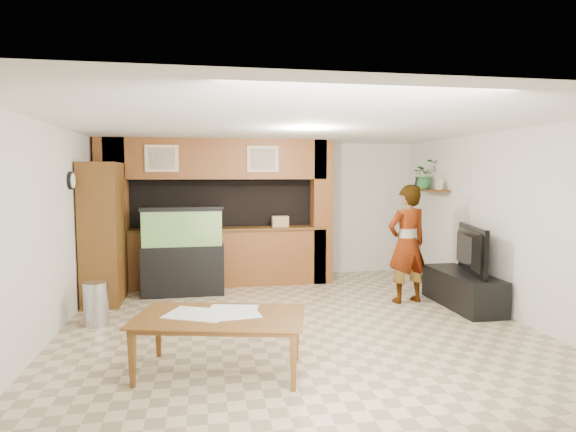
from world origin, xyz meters
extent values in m
plane|color=tan|center=(0.00, 0.00, 0.00)|extent=(6.50, 6.50, 0.00)
plane|color=white|center=(0.00, 0.00, 2.60)|extent=(6.50, 6.50, 0.00)
plane|color=beige|center=(0.00, 3.25, 1.30)|extent=(6.00, 0.00, 6.00)
plane|color=beige|center=(-3.00, 0.00, 1.30)|extent=(0.00, 6.50, 6.50)
plane|color=beige|center=(3.00, 0.00, 1.30)|extent=(0.00, 6.50, 6.50)
cube|color=brown|center=(-0.90, 2.45, 0.50)|extent=(3.80, 0.35, 1.00)
cube|color=brown|center=(-0.90, 2.45, 1.02)|extent=(3.80, 0.43, 0.04)
cube|color=brown|center=(-0.90, 2.45, 2.25)|extent=(3.80, 0.35, 0.70)
cube|color=brown|center=(-2.70, 2.45, 1.30)|extent=(0.50, 0.35, 2.60)
cube|color=brown|center=(0.95, 2.45, 1.30)|extent=(0.35, 0.35, 2.60)
cube|color=black|center=(-0.90, 3.00, 1.45)|extent=(4.20, 0.45, 0.85)
cube|color=#C9B386|center=(-1.85, 2.26, 2.25)|extent=(0.55, 0.03, 0.45)
cube|color=tan|center=(-1.85, 2.24, 2.25)|extent=(0.43, 0.01, 0.35)
cube|color=#C9B386|center=(-0.15, 2.26, 2.25)|extent=(0.55, 0.03, 0.45)
cube|color=tan|center=(-0.15, 2.24, 2.25)|extent=(0.43, 0.01, 0.35)
cylinder|color=black|center=(-2.97, 1.00, 1.90)|extent=(0.04, 0.25, 0.25)
cylinder|color=white|center=(-2.94, 1.00, 1.90)|extent=(0.01, 0.21, 0.21)
cube|color=brown|center=(2.85, 1.95, 1.70)|extent=(0.25, 0.90, 0.04)
cube|color=brown|center=(-2.70, 1.62, 1.08)|extent=(0.54, 0.89, 2.17)
cylinder|color=#B2B2B7|center=(-2.59, 0.47, 0.29)|extent=(0.31, 0.31, 0.58)
cube|color=black|center=(-1.52, 1.95, 0.41)|extent=(1.32, 0.49, 0.82)
cube|color=#317C33|center=(-1.52, 1.95, 1.11)|extent=(1.26, 0.46, 0.57)
cube|color=black|center=(-1.52, 1.95, 1.43)|extent=(1.32, 0.49, 0.07)
cube|color=black|center=(2.65, 0.48, 0.26)|extent=(0.56, 1.54, 0.51)
imported|color=black|center=(2.65, 0.48, 0.87)|extent=(0.45, 1.24, 0.71)
cube|color=#C9B386|center=(2.85, 1.66, 1.81)|extent=(0.05, 0.14, 0.18)
imported|color=#2B6C32|center=(2.82, 2.19, 1.98)|extent=(0.52, 0.46, 0.53)
imported|color=#8D694D|center=(1.92, 0.85, 0.91)|extent=(0.74, 0.56, 1.83)
cylinder|color=black|center=(1.97, 0.69, 1.87)|extent=(0.04, 0.10, 0.16)
imported|color=brown|center=(-1.04, -1.38, 0.29)|extent=(1.83, 1.28, 0.59)
cube|color=silver|center=(-1.25, -1.27, 0.59)|extent=(0.72, 0.64, 0.01)
cube|color=silver|center=(-0.90, -1.33, 0.59)|extent=(0.57, 0.45, 0.01)
cube|color=silver|center=(-0.89, -1.18, 0.59)|extent=(0.56, 0.46, 0.01)
cube|color=#A28958|center=(0.18, 2.45, 1.14)|extent=(0.30, 0.20, 0.19)
camera|label=1|loc=(-1.17, -6.07, 1.99)|focal=30.00mm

